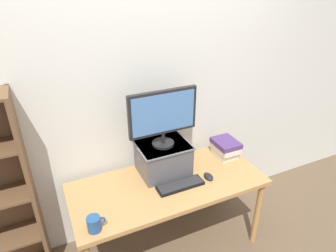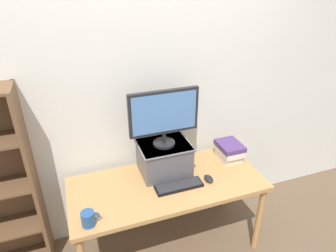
# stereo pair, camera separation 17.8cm
# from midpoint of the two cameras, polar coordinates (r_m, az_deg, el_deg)

# --- Properties ---
(ground_plane) EXTENTS (12.00, 12.00, 0.00)m
(ground_plane) POSITION_cam_midpoint_polar(r_m,az_deg,el_deg) (2.92, -1.87, -21.60)
(ground_plane) COLOR brown
(back_wall) EXTENTS (7.00, 0.08, 2.60)m
(back_wall) POSITION_cam_midpoint_polar(r_m,az_deg,el_deg) (2.49, -6.31, 5.98)
(back_wall) COLOR silver
(back_wall) RESTS_ON ground_plane
(desk) EXTENTS (1.55, 0.68, 0.70)m
(desk) POSITION_cam_midpoint_polar(r_m,az_deg,el_deg) (2.48, -2.09, -12.04)
(desk) COLOR #B7844C
(desk) RESTS_ON ground_plane
(riser_box) EXTENTS (0.42, 0.34, 0.26)m
(riser_box) POSITION_cam_midpoint_polar(r_m,az_deg,el_deg) (2.48, -2.99, -6.04)
(riser_box) COLOR #515156
(riser_box) RESTS_ON desk
(computer_monitor) EXTENTS (0.55, 0.18, 0.46)m
(computer_monitor) POSITION_cam_midpoint_polar(r_m,az_deg,el_deg) (2.29, -3.21, 2.05)
(computer_monitor) COLOR black
(computer_monitor) RESTS_ON riser_box
(keyboard) EXTENTS (0.38, 0.12, 0.02)m
(keyboard) POSITION_cam_midpoint_polar(r_m,az_deg,el_deg) (2.39, 0.18, -11.29)
(keyboard) COLOR black
(keyboard) RESTS_ON desk
(computer_mouse) EXTENTS (0.06, 0.10, 0.04)m
(computer_mouse) POSITION_cam_midpoint_polar(r_m,az_deg,el_deg) (2.48, 5.66, -9.59)
(computer_mouse) COLOR black
(computer_mouse) RESTS_ON desk
(book_stack) EXTENTS (0.20, 0.24, 0.16)m
(book_stack) POSITION_cam_midpoint_polar(r_m,az_deg,el_deg) (2.74, 9.04, -4.19)
(book_stack) COLOR silver
(book_stack) RESTS_ON desk
(coffee_mug) EXTENTS (0.12, 0.09, 0.10)m
(coffee_mug) POSITION_cam_midpoint_polar(r_m,az_deg,el_deg) (2.11, -16.35, -17.50)
(coffee_mug) COLOR #234C84
(coffee_mug) RESTS_ON desk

